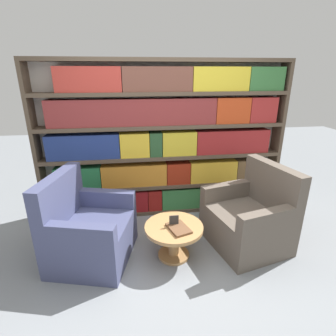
% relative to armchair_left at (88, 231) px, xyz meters
% --- Properties ---
extents(ground_plane, '(14.00, 14.00, 0.00)m').
position_rel_armchair_left_xyz_m(ground_plane, '(0.97, -0.36, -0.33)').
color(ground_plane, gray).
extents(bookshelf, '(3.43, 0.30, 2.17)m').
position_rel_armchair_left_xyz_m(bookshelf, '(0.98, 0.97, 0.73)').
color(bookshelf, silver).
rests_on(bookshelf, ground_plane).
extents(armchair_left, '(1.00, 1.05, 0.99)m').
position_rel_armchair_left_xyz_m(armchair_left, '(0.00, 0.00, 0.00)').
color(armchair_left, '#42476B').
rests_on(armchair_left, ground_plane).
extents(armchair_right, '(0.98, 1.04, 0.99)m').
position_rel_armchair_left_xyz_m(armchair_right, '(1.89, -0.00, 0.00)').
color(armchair_right, brown).
rests_on(armchair_right, ground_plane).
extents(coffee_table, '(0.65, 0.65, 0.40)m').
position_rel_armchair_left_xyz_m(coffee_table, '(0.95, -0.13, -0.05)').
color(coffee_table, '#AD7F4C').
rests_on(coffee_table, ground_plane).
extents(table_sign, '(0.10, 0.06, 0.13)m').
position_rel_armchair_left_xyz_m(table_sign, '(0.95, -0.13, 0.12)').
color(table_sign, black).
rests_on(table_sign, coffee_table).
extents(stray_book, '(0.27, 0.32, 0.03)m').
position_rel_armchair_left_xyz_m(stray_book, '(0.99, -0.20, 0.08)').
color(stray_book, brown).
rests_on(stray_book, coffee_table).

